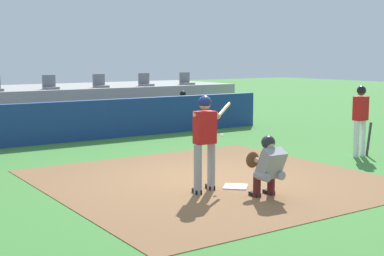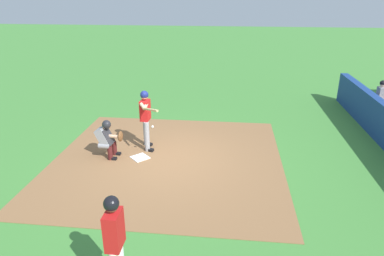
# 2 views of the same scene
# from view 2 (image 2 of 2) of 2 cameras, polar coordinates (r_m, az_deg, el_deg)

# --- Properties ---
(ground_plane) EXTENTS (80.00, 80.00, 0.00)m
(ground_plane) POSITION_cam_2_polar(r_m,az_deg,el_deg) (9.88, -4.05, -5.23)
(ground_plane) COLOR #428438
(dirt_infield) EXTENTS (6.40, 6.40, 0.01)m
(dirt_infield) POSITION_cam_2_polar(r_m,az_deg,el_deg) (9.88, -4.06, -5.20)
(dirt_infield) COLOR olive
(dirt_infield) RESTS_ON ground
(home_plate) EXTENTS (0.62, 0.62, 0.02)m
(home_plate) POSITION_cam_2_polar(r_m,az_deg,el_deg) (10.03, -8.57, -4.83)
(home_plate) COLOR white
(home_plate) RESTS_ON dirt_infield
(batter_at_plate) EXTENTS (1.32, 0.77, 1.80)m
(batter_at_plate) POSITION_cam_2_polar(r_m,az_deg,el_deg) (10.22, -7.64, 1.91)
(batter_at_plate) COLOR #99999E
(batter_at_plate) RESTS_ON ground
(catcher_crouched) EXTENTS (0.50, 1.66, 1.13)m
(catcher_crouched) POSITION_cam_2_polar(r_m,az_deg,el_deg) (10.04, -13.67, -1.52)
(catcher_crouched) COLOR gray
(catcher_crouched) RESTS_ON ground
(on_deck_batter) EXTENTS (0.58, 0.23, 1.79)m
(on_deck_batter) POSITION_cam_2_polar(r_m,az_deg,el_deg) (5.49, -12.63, -17.75)
(on_deck_batter) COLOR silver
(on_deck_batter) RESTS_ON ground
(dugout_player_0) EXTENTS (0.49, 0.70, 1.30)m
(dugout_player_0) POSITION_cam_2_polar(r_m,az_deg,el_deg) (15.19, 28.18, 4.66)
(dugout_player_0) COLOR #939399
(dugout_player_0) RESTS_ON ground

